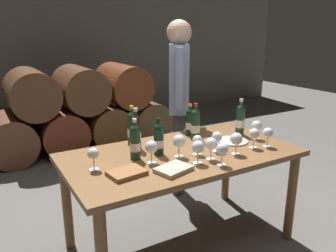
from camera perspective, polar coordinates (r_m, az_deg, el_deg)
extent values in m
plane|color=#66635E|center=(2.83, 2.16, -19.00)|extent=(14.00, 14.00, 0.00)
cube|color=slate|center=(6.28, -19.26, 13.13)|extent=(10.00, 0.24, 2.80)
cylinder|color=brown|center=(4.75, -25.27, -1.74)|extent=(0.60, 0.90, 0.60)
cylinder|color=#632D18|center=(4.83, -17.87, -0.67)|extent=(0.60, 0.90, 0.60)
cylinder|color=brown|center=(4.99, -10.83, 0.36)|extent=(0.60, 0.90, 0.60)
cylinder|color=brown|center=(5.22, -4.33, 1.31)|extent=(0.60, 0.90, 0.60)
cylinder|color=#53321E|center=(4.66, -22.22, 5.22)|extent=(0.60, 0.90, 0.60)
cylinder|color=#51311C|center=(4.78, -14.74, 6.14)|extent=(0.60, 0.90, 0.60)
cylinder|color=#652E16|center=(4.99, -7.74, 6.91)|extent=(0.60, 0.90, 0.60)
cube|color=brown|center=(2.48, 2.34, -4.88)|extent=(1.70, 0.90, 0.04)
cylinder|color=brown|center=(2.85, 20.13, -11.36)|extent=(0.07, 0.07, 0.72)
cylinder|color=brown|center=(2.70, -16.75, -12.61)|extent=(0.07, 0.07, 0.72)
cylinder|color=brown|center=(3.34, 9.86, -6.45)|extent=(0.07, 0.07, 0.72)
cylinder|color=black|center=(2.52, -5.41, -1.50)|extent=(0.07, 0.07, 0.22)
sphere|color=black|center=(2.48, -5.48, 1.06)|extent=(0.07, 0.07, 0.07)
cylinder|color=black|center=(2.48, -5.50, 1.70)|extent=(0.03, 0.03, 0.07)
cylinder|color=silver|center=(2.47, -5.53, 2.77)|extent=(0.03, 0.03, 0.03)
cylinder|color=silver|center=(2.52, -5.40, -1.74)|extent=(0.07, 0.07, 0.07)
cylinder|color=#19381E|center=(2.32, -5.59, -3.25)|extent=(0.07, 0.07, 0.20)
sphere|color=#19381E|center=(2.29, -5.66, -0.72)|extent=(0.07, 0.07, 0.07)
cylinder|color=#19381E|center=(2.28, -5.68, -0.09)|extent=(0.03, 0.03, 0.06)
cylinder|color=silver|center=(2.27, -5.71, 0.96)|extent=(0.03, 0.03, 0.02)
cylinder|color=silver|center=(2.33, -5.58, -3.49)|extent=(0.07, 0.07, 0.06)
cylinder|color=black|center=(2.84, 3.72, 0.28)|extent=(0.07, 0.07, 0.19)
sphere|color=black|center=(2.82, 3.76, 2.27)|extent=(0.07, 0.07, 0.07)
cylinder|color=black|center=(2.81, 3.76, 2.75)|extent=(0.03, 0.03, 0.06)
cylinder|color=gold|center=(2.80, 3.78, 3.56)|extent=(0.03, 0.03, 0.02)
cylinder|color=silver|center=(2.84, 3.71, 0.09)|extent=(0.07, 0.07, 0.06)
cylinder|color=#19381E|center=(2.61, -6.09, -0.88)|extent=(0.07, 0.07, 0.22)
sphere|color=#19381E|center=(2.58, -6.16, 1.56)|extent=(0.07, 0.07, 0.07)
cylinder|color=#19381E|center=(2.58, -6.18, 2.17)|extent=(0.03, 0.03, 0.07)
cylinder|color=gold|center=(2.56, -6.21, 3.19)|extent=(0.03, 0.03, 0.02)
cylinder|color=silver|center=(2.62, -6.08, -1.11)|extent=(0.07, 0.07, 0.07)
cylinder|color=#19381E|center=(2.91, 12.10, 0.63)|extent=(0.07, 0.07, 0.22)
sphere|color=#19381E|center=(2.89, 12.24, 2.83)|extent=(0.07, 0.07, 0.07)
cylinder|color=#19381E|center=(2.88, 12.27, 3.38)|extent=(0.03, 0.03, 0.07)
cylinder|color=silver|center=(2.87, 12.33, 4.29)|extent=(0.03, 0.03, 0.02)
cylinder|color=silver|center=(2.92, 12.09, 0.42)|extent=(0.07, 0.07, 0.07)
cylinder|color=black|center=(2.40, -1.59, -2.75)|extent=(0.07, 0.07, 0.19)
sphere|color=black|center=(2.36, -1.61, -0.44)|extent=(0.07, 0.07, 0.07)
cylinder|color=black|center=(2.36, -1.62, 0.12)|extent=(0.03, 0.03, 0.06)
cylinder|color=black|center=(2.35, -1.62, 1.07)|extent=(0.03, 0.03, 0.02)
cylinder|color=silver|center=(2.40, -1.59, -2.96)|extent=(0.07, 0.07, 0.06)
cylinder|color=#19381E|center=(2.72, 4.64, -0.22)|extent=(0.07, 0.07, 0.21)
sphere|color=#19381E|center=(2.69, 4.70, 2.07)|extent=(0.07, 0.07, 0.07)
cylinder|color=#19381E|center=(2.69, 4.71, 2.64)|extent=(0.03, 0.03, 0.07)
cylinder|color=#B21E23|center=(2.68, 4.73, 3.59)|extent=(0.03, 0.03, 0.02)
cylinder|color=silver|center=(2.72, 4.64, -0.43)|extent=(0.07, 0.07, 0.06)
cylinder|color=white|center=(2.85, 14.64, -2.10)|extent=(0.06, 0.06, 0.00)
cylinder|color=white|center=(2.84, 14.69, -1.34)|extent=(0.01, 0.01, 0.07)
sphere|color=white|center=(2.82, 14.80, 0.08)|extent=(0.08, 0.08, 0.08)
cylinder|color=white|center=(2.27, 9.05, -6.54)|extent=(0.06, 0.06, 0.00)
cylinder|color=white|center=(2.25, 9.09, -5.60)|extent=(0.01, 0.01, 0.07)
sphere|color=white|center=(2.23, 9.17, -3.89)|extent=(0.08, 0.08, 0.08)
cylinder|color=white|center=(2.28, -2.78, -6.24)|extent=(0.06, 0.06, 0.00)
cylinder|color=white|center=(2.26, -2.80, -5.31)|extent=(0.01, 0.01, 0.07)
sphere|color=white|center=(2.24, -2.82, -3.54)|extent=(0.09, 0.09, 0.09)
cylinder|color=white|center=(2.28, 5.05, -6.27)|extent=(0.06, 0.06, 0.00)
cylinder|color=white|center=(2.27, 5.08, -5.33)|extent=(0.01, 0.01, 0.07)
sphere|color=white|center=(2.24, 5.12, -3.55)|extent=(0.09, 0.09, 0.09)
cylinder|color=white|center=(2.64, 14.21, -3.58)|extent=(0.06, 0.06, 0.00)
cylinder|color=white|center=(2.62, 14.27, -2.76)|extent=(0.01, 0.01, 0.07)
sphere|color=white|center=(2.60, 14.38, -1.26)|extent=(0.08, 0.08, 0.08)
cylinder|color=white|center=(2.36, 7.24, -5.60)|extent=(0.06, 0.06, 0.00)
cylinder|color=white|center=(2.34, 7.27, -4.69)|extent=(0.01, 0.01, 0.07)
sphere|color=white|center=(2.32, 7.34, -2.99)|extent=(0.08, 0.08, 0.08)
cylinder|color=white|center=(2.48, 11.37, -4.66)|extent=(0.06, 0.06, 0.00)
cylinder|color=white|center=(2.47, 11.42, -3.79)|extent=(0.01, 0.01, 0.07)
sphere|color=white|center=(2.44, 11.52, -2.12)|extent=(0.09, 0.09, 0.09)
cylinder|color=white|center=(2.69, 16.40, -3.34)|extent=(0.06, 0.06, 0.00)
cylinder|color=white|center=(2.68, 16.47, -2.53)|extent=(0.01, 0.01, 0.07)
sphere|color=white|center=(2.66, 16.59, -1.09)|extent=(0.08, 0.08, 0.08)
cylinder|color=white|center=(2.51, 8.20, -4.21)|extent=(0.06, 0.06, 0.00)
cylinder|color=white|center=(2.50, 8.23, -3.35)|extent=(0.01, 0.01, 0.07)
sphere|color=white|center=(2.48, 8.30, -1.82)|extent=(0.08, 0.08, 0.08)
cylinder|color=white|center=(2.44, 4.94, -4.76)|extent=(0.06, 0.06, 0.00)
cylinder|color=white|center=(2.42, 4.96, -3.88)|extent=(0.01, 0.01, 0.07)
sphere|color=white|center=(2.40, 5.00, -2.36)|extent=(0.07, 0.07, 0.07)
cylinder|color=white|center=(2.39, 1.85, -5.18)|extent=(0.06, 0.06, 0.00)
cylinder|color=white|center=(2.37, 1.85, -4.28)|extent=(0.01, 0.01, 0.07)
sphere|color=white|center=(2.35, 1.87, -2.54)|extent=(0.09, 0.09, 0.09)
cylinder|color=white|center=(2.22, -12.39, -7.21)|extent=(0.06, 0.06, 0.00)
cylinder|color=white|center=(2.21, -12.45, -6.25)|extent=(0.01, 0.01, 0.07)
sphere|color=white|center=(2.18, -12.56, -4.57)|extent=(0.07, 0.07, 0.07)
cube|color=#936038|center=(2.11, -7.00, -7.90)|extent=(0.24, 0.19, 0.03)
cube|color=#B2A893|center=(2.15, 0.96, -7.32)|extent=(0.25, 0.21, 0.03)
cylinder|color=white|center=(2.74, 10.88, -2.52)|extent=(0.24, 0.24, 0.01)
cylinder|color=#383842|center=(3.46, 1.68, -4.25)|extent=(0.11, 0.11, 0.85)
cylinder|color=#383842|center=(3.35, 1.73, -4.90)|extent=(0.11, 0.11, 0.85)
cube|color=#8499BC|center=(3.22, 1.81, 7.98)|extent=(0.32, 0.37, 0.64)
cylinder|color=#8499BC|center=(3.42, 1.71, 9.01)|extent=(0.08, 0.08, 0.54)
cylinder|color=#8499BC|center=(3.01, 1.94, 8.02)|extent=(0.08, 0.08, 0.54)
sphere|color=tan|center=(3.19, 1.88, 15.56)|extent=(0.23, 0.23, 0.23)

